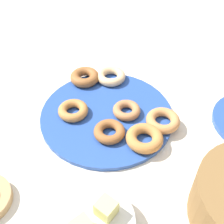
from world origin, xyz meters
TOP-DOWN VIEW (x-y plane):
  - ground_plane at (0.00, 0.00)m, footprint 2.40×2.40m
  - donut_plate at (0.00, 0.00)m, footprint 0.37×0.37m
  - donut_0 at (-0.11, 0.11)m, footprint 0.12×0.12m
  - donut_1 at (-0.05, 0.03)m, footprint 0.11×0.11m
  - donut_2 at (0.08, -0.04)m, footprint 0.11×0.11m
  - donut_3 at (-0.03, 0.14)m, footprint 0.13×0.13m
  - donut_4 at (0.03, 0.07)m, footprint 0.11×0.11m
  - donut_5 at (-0.01, -0.16)m, footprint 0.12×0.12m
  - donut_6 at (-0.09, -0.13)m, footprint 0.11×0.11m
  - melon_chunk_left at (0.15, 0.27)m, footprint 0.05×0.05m

SIDE VIEW (x-z plane):
  - ground_plane at x=0.00m, z-range 0.00..0.00m
  - donut_plate at x=0.00m, z-range 0.00..0.01m
  - donut_1 at x=-0.05m, z-range 0.01..0.04m
  - donut_4 at x=0.03m, z-range 0.01..0.04m
  - donut_2 at x=0.08m, z-range 0.01..0.04m
  - donut_0 at x=-0.11m, z-range 0.01..0.04m
  - donut_6 at x=-0.09m, z-range 0.01..0.04m
  - donut_3 at x=-0.03m, z-range 0.01..0.04m
  - donut_5 at x=-0.01m, z-range 0.01..0.04m
  - melon_chunk_left at x=0.15m, z-range 0.04..0.08m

